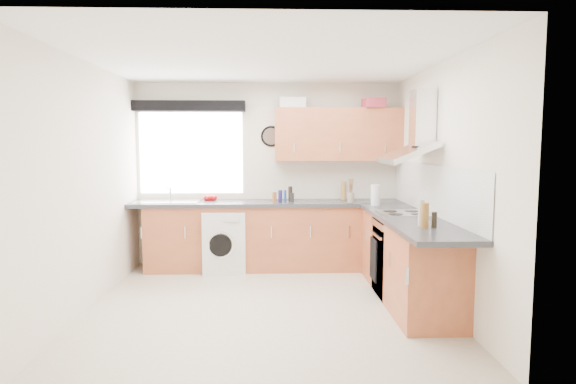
{
  "coord_description": "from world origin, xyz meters",
  "views": [
    {
      "loc": [
        0.06,
        -4.87,
        1.67
      ],
      "look_at": [
        0.25,
        0.85,
        1.1
      ],
      "focal_mm": 30.0,
      "sensor_mm": 36.0,
      "label": 1
    }
  ],
  "objects_px": {
    "extractor_hood": "(415,135)",
    "washing_machine": "(223,241)",
    "oven": "(403,257)",
    "upper_cabinets": "(338,135)"
  },
  "relations": [
    {
      "from": "oven",
      "to": "upper_cabinets",
      "type": "bearing_deg",
      "value": 112.54
    },
    {
      "from": "extractor_hood",
      "to": "washing_machine",
      "type": "height_order",
      "value": "extractor_hood"
    },
    {
      "from": "extractor_hood",
      "to": "upper_cabinets",
      "type": "relative_size",
      "value": 0.46
    },
    {
      "from": "upper_cabinets",
      "to": "washing_machine",
      "type": "distance_m",
      "value": 2.1
    },
    {
      "from": "extractor_hood",
      "to": "washing_machine",
      "type": "relative_size",
      "value": 0.98
    },
    {
      "from": "extractor_hood",
      "to": "washing_machine",
      "type": "bearing_deg",
      "value": 153.37
    },
    {
      "from": "oven",
      "to": "washing_machine",
      "type": "height_order",
      "value": "oven"
    },
    {
      "from": "upper_cabinets",
      "to": "oven",
      "type": "bearing_deg",
      "value": -67.46
    },
    {
      "from": "extractor_hood",
      "to": "upper_cabinets",
      "type": "bearing_deg",
      "value": 116.13
    },
    {
      "from": "upper_cabinets",
      "to": "extractor_hood",
      "type": "bearing_deg",
      "value": -63.87
    }
  ]
}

